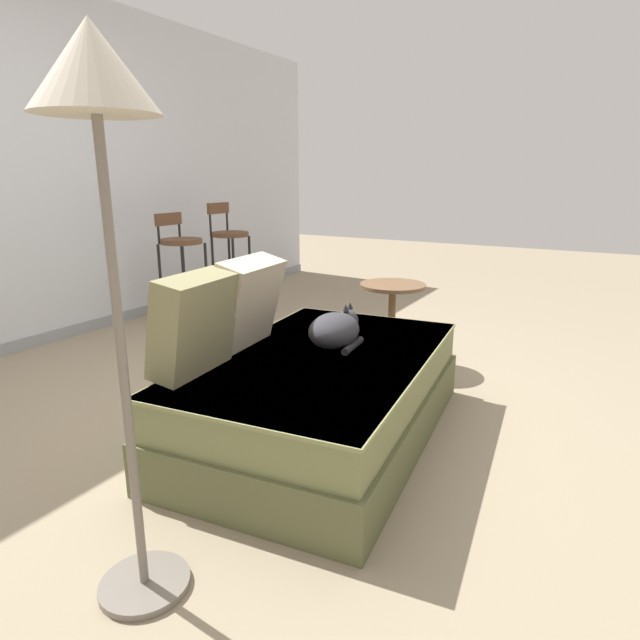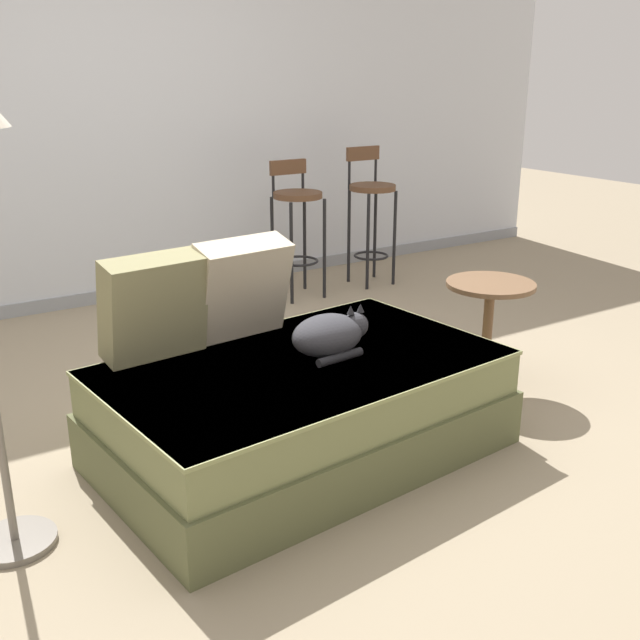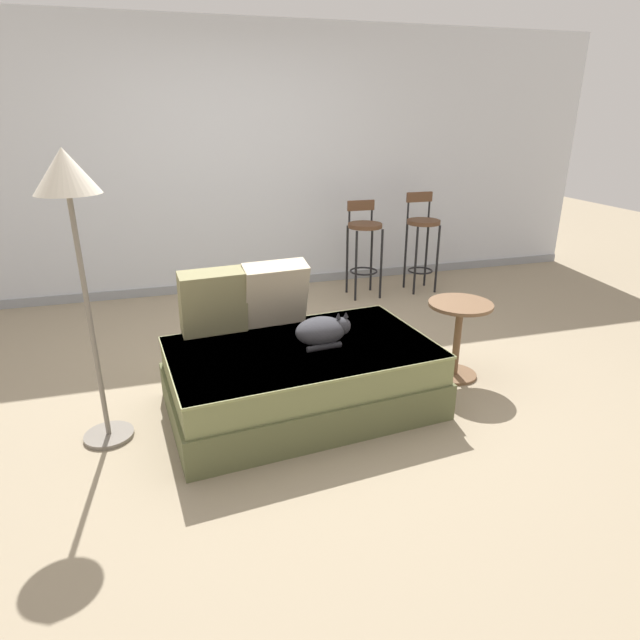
# 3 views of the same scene
# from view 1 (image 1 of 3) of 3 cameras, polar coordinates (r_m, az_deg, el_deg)

# --- Properties ---
(ground_plane) EXTENTS (16.00, 16.00, 0.00)m
(ground_plane) POSITION_cam_1_polar(r_m,az_deg,el_deg) (2.93, -6.67, -10.28)
(ground_plane) COLOR gray
(ground_plane) RESTS_ON ground
(wall_baseboard_trim) EXTENTS (8.00, 0.02, 0.09)m
(wall_baseboard_trim) POSITION_cam_1_polar(r_m,az_deg,el_deg) (4.50, -29.94, -2.50)
(wall_baseboard_trim) COLOR gray
(wall_baseboard_trim) RESTS_ON ground
(couch) EXTENTS (1.72, 1.15, 0.43)m
(couch) POSITION_cam_1_polar(r_m,az_deg,el_deg) (2.64, 0.28, -7.94)
(couch) COLOR brown
(couch) RESTS_ON ground
(throw_pillow_corner) EXTENTS (0.44, 0.26, 0.44)m
(throw_pillow_corner) POSITION_cam_1_polar(r_m,az_deg,el_deg) (2.33, -13.28, -0.41)
(throw_pillow_corner) COLOR #847F56
(throw_pillow_corner) RESTS_ON couch
(throw_pillow_middle) EXTENTS (0.45, 0.30, 0.45)m
(throw_pillow_middle) POSITION_cam_1_polar(r_m,az_deg,el_deg) (2.65, -8.01, 1.88)
(throw_pillow_middle) COLOR beige
(throw_pillow_middle) RESTS_ON couch
(cat) EXTENTS (0.36, 0.27, 0.20)m
(cat) POSITION_cam_1_polar(r_m,az_deg,el_deg) (2.66, 1.69, -1.03)
(cat) COLOR #333338
(cat) RESTS_ON couch
(bar_stool_near_window) EXTENTS (0.34, 0.34, 0.95)m
(bar_stool_near_window) POSITION_cam_1_polar(r_m,az_deg,el_deg) (4.65, -14.60, 6.55)
(bar_stool_near_window) COLOR black
(bar_stool_near_window) RESTS_ON ground
(bar_stool_by_doorway) EXTENTS (0.34, 0.34, 1.01)m
(bar_stool_by_doorway) POSITION_cam_1_polar(r_m,az_deg,el_deg) (5.12, -9.63, 7.69)
(bar_stool_by_doorway) COLOR black
(bar_stool_by_doorway) RESTS_ON ground
(side_table) EXTENTS (0.44, 0.44, 0.56)m
(side_table) POSITION_cam_1_polar(r_m,az_deg,el_deg) (3.64, 7.67, 0.84)
(side_table) COLOR brown
(side_table) RESTS_ON ground
(floor_lamp) EXTENTS (0.32, 0.32, 1.62)m
(floor_lamp) POSITION_cam_1_polar(r_m,az_deg,el_deg) (1.51, -22.56, 18.28)
(floor_lamp) COLOR slate
(floor_lamp) RESTS_ON ground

